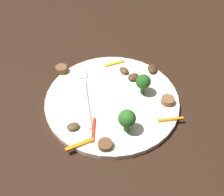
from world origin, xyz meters
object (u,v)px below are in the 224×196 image
Objects in this scene: pepper_strip_1 at (80,144)px; pepper_strip_2 at (115,63)px; fork at (85,90)px; mushroom_1 at (133,77)px; sausage_slice_1 at (168,101)px; mushroom_0 at (152,68)px; broccoli_floret_0 at (127,119)px; mushroom_3 at (73,127)px; mushroom_2 at (124,70)px; sausage_slice_2 at (105,145)px; plate at (112,100)px; pepper_strip_3 at (93,130)px; sausage_slice_0 at (61,69)px; pepper_strip_0 at (171,119)px; broccoli_floret_1 at (143,81)px.

pepper_strip_1 is 1.11× the size of pepper_strip_2.
fork is 0.12m from mushroom_1.
mushroom_1 is 0.51× the size of pepper_strip_1.
mushroom_0 is at bearing -2.61° from sausage_slice_1.
mushroom_3 is at bearing 73.99° from broccoli_floret_0.
mushroom_3 is at bearing 133.86° from mushroom_2.
plate is at bearing -19.83° from sausage_slice_2.
broccoli_floret_0 is 0.20m from pepper_strip_2.
pepper_strip_2 and pepper_strip_3 have the same top height.
sausage_slice_0 is at bearing 74.77° from mushroom_2.
fork is 0.19m from pepper_strip_0.
sausage_slice_1 is 0.53× the size of pepper_strip_0.
pepper_strip_3 is (0.01, 0.15, -0.00)m from pepper_strip_0.
plate is 0.12m from pepper_strip_2.
pepper_strip_1 is at bearing 124.58° from broccoli_floret_1.
broccoli_floret_0 is 2.10× the size of mushroom_3.
mushroom_2 is (0.03, 0.01, 0.00)m from mushroom_1.
sausage_slice_2 is (-0.03, 0.05, -0.03)m from broccoli_floret_0.
sausage_slice_0 is at bearing 56.26° from broccoli_floret_1.
sausage_slice_2 is at bearing 137.63° from broccoli_floret_1.
mushroom_1 is (0.04, 0.01, -0.03)m from broccoli_floret_1.
broccoli_floret_0 is 0.19m from mushroom_0.
fork is 7.20× the size of mushroom_2.
sausage_slice_0 is at bearing 0.71° from mushroom_3.
pepper_strip_1 is at bearing 135.02° from mushroom_1.
sausage_slice_0 is 0.85× the size of mushroom_0.
plate is 0.13m from mushroom_0.
pepper_strip_3 is (0.03, -0.03, -0.00)m from pepper_strip_1.
mushroom_2 is (0.19, -0.09, 0.00)m from sausage_slice_2.
broccoli_floret_1 is 0.18m from mushroom_3.
sausage_slice_1 is 0.17m from pepper_strip_2.
broccoli_floret_1 reaches higher than fork.
pepper_strip_1 is at bearing 139.61° from plate.
fork is 0.11m from pepper_strip_3.
plate is 0.08m from broccoli_floret_1.
sausage_slice_0 is 1.12× the size of mushroom_3.
pepper_strip_1 is (-0.10, 0.09, 0.01)m from plate.
sausage_slice_0 is at bearing 43.83° from pepper_strip_0.
mushroom_2 is 0.18m from pepper_strip_3.
pepper_strip_2 is at bearing 21.45° from mushroom_2.
pepper_strip_0 is (-0.14, -0.04, -0.00)m from mushroom_1.
mushroom_3 is at bearing -179.29° from sausage_slice_0.
mushroom_2 is at bearing 28.85° from mushroom_1.
fork is 0.18m from sausage_slice_1.
mushroom_1 and mushroom_2 have the same top height.
plate is 10.79× the size of sausage_slice_2.
pepper_strip_3 is (-0.15, 0.10, -0.00)m from mushroom_2.
mushroom_3 is at bearing 95.20° from sausage_slice_1.
pepper_strip_1 is (-0.04, -0.01, -0.00)m from mushroom_3.
sausage_slice_1 is 0.17m from pepper_strip_3.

